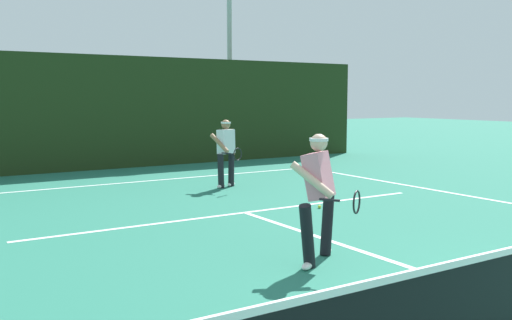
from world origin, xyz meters
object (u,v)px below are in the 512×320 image
object	(u,v)px
player_near	(319,192)
light_pole	(229,35)
player_far	(226,150)
tennis_ball	(319,207)

from	to	relation	value
player_near	light_pole	size ratio (longest dim) A/B	0.23
light_pole	player_far	bearing A→B (deg)	-120.23
player_near	player_far	size ratio (longest dim) A/B	1.04
player_near	light_pole	world-z (taller)	light_pole
player_near	tennis_ball	world-z (taller)	player_near
tennis_ball	light_pole	distance (m)	11.61
player_far	tennis_ball	bearing A→B (deg)	74.23
player_near	light_pole	bearing A→B (deg)	-147.43
player_far	light_pole	xyz separation A→B (m)	(3.99, 6.84, 3.54)
player_far	light_pole	world-z (taller)	light_pole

